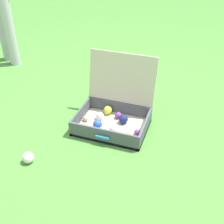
% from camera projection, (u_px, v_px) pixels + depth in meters
% --- Properties ---
extents(ground_plane, '(16.00, 16.00, 0.00)m').
position_uv_depth(ground_plane, '(111.00, 127.00, 2.45)').
color(ground_plane, '#4C8C38').
extents(open_suitcase, '(0.59, 0.55, 0.56)m').
position_uv_depth(open_suitcase, '(114.00, 111.00, 2.42)').
color(open_suitcase, beige).
rests_on(open_suitcase, ground).
extents(stray_ball_on_grass, '(0.09, 0.09, 0.09)m').
position_uv_depth(stray_ball_on_grass, '(28.00, 157.00, 2.07)').
color(stray_ball_on_grass, white).
rests_on(stray_ball_on_grass, ground).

